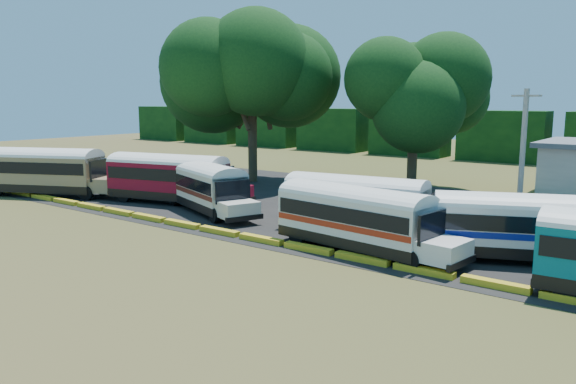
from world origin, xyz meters
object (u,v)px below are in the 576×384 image
Objects in this scene: bus_beige at (45,168)px; bus_cream_west at (206,184)px; bus_red at (171,175)px; bus_white_red at (358,215)px; tree_west at (252,63)px.

bus_beige is 1.12× the size of bus_cream_west.
bus_white_red is (17.09, -3.25, -0.20)m from bus_red.
bus_white_red is 25.96m from tree_west.
tree_west is at bearing 148.96° from bus_white_red.
bus_red is 17.40m from bus_white_red.
bus_cream_west is at bearing -12.30° from bus_beige.
bus_beige is 10.73m from bus_red.
bus_red reaches higher than bus_white_red.
bus_white_red is (27.18, 0.43, -0.30)m from bus_beige.
tree_west is at bearing 138.84° from bus_cream_west.
bus_cream_west is 1.01× the size of bus_white_red.
bus_white_red is at bearing -23.61° from bus_beige.
bus_beige is at bearing -146.40° from bus_cream_west.
tree_west reaches higher than bus_white_red.
bus_beige reaches higher than bus_cream_west.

